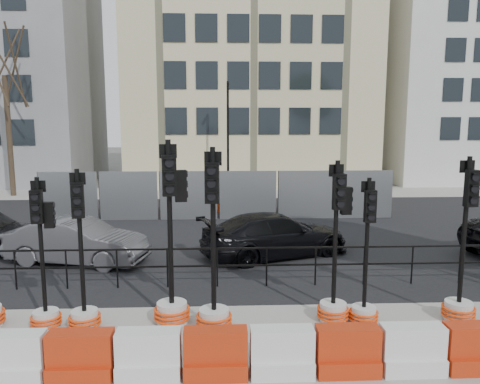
{
  "coord_description": "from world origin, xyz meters",
  "views": [
    {
      "loc": [
        0.09,
        -9.71,
        4.05
      ],
      "look_at": [
        0.63,
        3.0,
        2.07
      ],
      "focal_mm": 35.0,
      "sensor_mm": 36.0,
      "label": 1
    }
  ],
  "objects": [
    {
      "name": "ground",
      "position": [
        0.0,
        0.0,
        0.0
      ],
      "size": [
        120.0,
        120.0,
        0.0
      ],
      "primitive_type": "plane",
      "color": "#51514C",
      "rests_on": "ground"
    },
    {
      "name": "sidewalk_near",
      "position": [
        0.0,
        -3.0,
        0.01
      ],
      "size": [
        40.0,
        6.0,
        0.02
      ],
      "primitive_type": "cube",
      "color": "gray",
      "rests_on": "ground"
    },
    {
      "name": "road",
      "position": [
        0.0,
        7.0,
        0.01
      ],
      "size": [
        40.0,
        14.0,
        0.03
      ],
      "primitive_type": "cube",
      "color": "black",
      "rests_on": "ground"
    },
    {
      "name": "sidewalk_far",
      "position": [
        0.0,
        16.0,
        0.01
      ],
      "size": [
        40.0,
        4.0,
        0.02
      ],
      "primitive_type": "cube",
      "color": "gray",
      "rests_on": "ground"
    },
    {
      "name": "building_grey",
      "position": [
        -14.0,
        21.99,
        7.0
      ],
      "size": [
        11.0,
        9.06,
        14.0
      ],
      "color": "gray",
      "rests_on": "ground"
    },
    {
      "name": "building_cream",
      "position": [
        2.0,
        21.99,
        9.0
      ],
      "size": [
        15.0,
        10.06,
        18.0
      ],
      "color": "#C7BF91",
      "rests_on": "ground"
    },
    {
      "name": "building_white",
      "position": [
        17.0,
        21.99,
        8.0
      ],
      "size": [
        12.0,
        9.06,
        16.0
      ],
      "color": "silver",
      "rests_on": "ground"
    },
    {
      "name": "kerb_railing",
      "position": [
        0.0,
        1.2,
        0.69
      ],
      "size": [
        18.0,
        0.04,
        1.0
      ],
      "color": "black",
      "rests_on": "ground"
    },
    {
      "name": "heras_fencing",
      "position": [
        -0.01,
        9.8,
        0.68
      ],
      "size": [
        14.33,
        1.72,
        2.0
      ],
      "color": "gray",
      "rests_on": "ground"
    },
    {
      "name": "lamp_post_far",
      "position": [
        0.5,
        14.98,
        3.22
      ],
      "size": [
        0.12,
        0.56,
        6.0
      ],
      "color": "black",
      "rests_on": "ground"
    },
    {
      "name": "tree_bare_far",
      "position": [
        -11.0,
        15.5,
        6.65
      ],
      "size": [
        2.0,
        2.0,
        9.0
      ],
      "color": "#473828",
      "rests_on": "ground"
    },
    {
      "name": "barrier_row",
      "position": [
        -0.0,
        -2.8,
        0.37
      ],
      "size": [
        13.6,
        0.5,
        0.8
      ],
      "color": "red",
      "rests_on": "ground"
    },
    {
      "name": "traffic_signal_b",
      "position": [
        -3.32,
        -0.93,
        0.71
      ],
      "size": [
        0.59,
        0.59,
        2.99
      ],
      "rotation": [
        0.0,
        0.0,
        0.08
      ],
      "color": "beige",
      "rests_on": "ground"
    },
    {
      "name": "traffic_signal_c",
      "position": [
        -2.57,
        -0.99,
        0.65
      ],
      "size": [
        0.62,
        0.62,
        3.15
      ],
      "rotation": [
        0.0,
        0.0,
        0.19
      ],
      "color": "beige",
      "rests_on": "ground"
    },
    {
      "name": "traffic_signal_d",
      "position": [
        -0.88,
        -0.81,
        0.88
      ],
      "size": [
        0.72,
        0.72,
        3.68
      ],
      "rotation": [
        0.0,
        0.0,
        0.17
      ],
      "color": "beige",
      "rests_on": "ground"
    },
    {
      "name": "traffic_signal_e",
      "position": [
        -0.05,
        -1.15,
        0.73
      ],
      "size": [
        0.7,
        0.7,
        3.55
      ],
      "rotation": [
        0.0,
        0.0,
        -0.09
      ],
      "color": "beige",
      "rests_on": "ground"
    },
    {
      "name": "traffic_signal_f",
      "position": [
        2.36,
        -0.84,
        0.78
      ],
      "size": [
        0.64,
        0.64,
        3.27
      ],
      "rotation": [
        0.0,
        0.0,
        0.15
      ],
      "color": "beige",
      "rests_on": "ground"
    },
    {
      "name": "traffic_signal_g",
      "position": [
        2.94,
        -0.97,
        0.61
      ],
      "size": [
        0.58,
        0.58,
        2.95
      ],
      "rotation": [
        0.0,
        0.0,
        0.03
      ],
      "color": "beige",
      "rests_on": "ground"
    },
    {
      "name": "traffic_signal_h",
      "position": [
        4.9,
        -0.92,
        0.69
      ],
      "size": [
        0.66,
        0.66,
        3.35
      ],
      "rotation": [
        0.0,
        0.0,
        0.12
      ],
      "color": "beige",
      "rests_on": "ground"
    },
    {
      "name": "car_b",
      "position": [
        -3.98,
        3.31,
        0.65
      ],
      "size": [
        3.12,
        4.54,
        1.3
      ],
      "primitive_type": "imported",
      "rotation": [
        0.0,
        0.0,
        1.34
      ],
      "color": "#4B4B50",
      "rests_on": "ground"
    },
    {
      "name": "car_c",
      "position": [
        1.72,
        3.79,
        0.65
      ],
      "size": [
        4.83,
        5.71,
        1.3
      ],
      "primitive_type": "imported",
      "rotation": [
        0.0,
        0.0,
        1.94
      ],
      "color": "black",
      "rests_on": "ground"
    }
  ]
}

